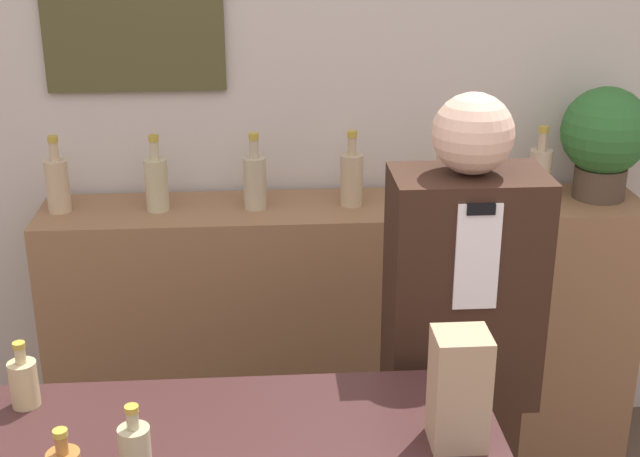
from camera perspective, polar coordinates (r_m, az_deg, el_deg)
name	(u,v)px	position (r m, az deg, el deg)	size (l,w,h in m)	color
back_wall	(273,93)	(3.22, -3.01, 8.65)	(5.20, 0.09, 2.70)	beige
back_shelf	(343,334)	(3.30, 1.51, -6.75)	(2.11, 0.36, 1.01)	#8E6642
shopkeeper	(458,375)	(2.52, 8.80, -9.25)	(0.40, 0.25, 1.58)	#331E14
potted_plant	(605,137)	(3.26, 17.76, 5.60)	(0.31, 0.31, 0.40)	#4C3D2D
paper_bag	(459,389)	(1.93, 8.90, -10.12)	(0.12, 0.11, 0.26)	tan
counter_bottle_2	(24,382)	(2.18, -18.43, -9.29)	(0.07, 0.07, 0.16)	tan
counter_bottle_4	(135,449)	(1.89, -11.75, -13.67)	(0.07, 0.07, 0.16)	tan
shelf_bottle_0	(58,183)	(3.13, -16.45, 2.79)	(0.08, 0.08, 0.27)	tan
shelf_bottle_1	(157,182)	(3.07, -10.42, 2.92)	(0.08, 0.08, 0.27)	tan
shelf_bottle_2	(255,180)	(3.05, -4.19, 3.09)	(0.08, 0.08, 0.27)	tan
shelf_bottle_3	(352,178)	(3.07, 2.03, 3.28)	(0.08, 0.08, 0.27)	tan
shelf_bottle_4	(447,176)	(3.12, 8.14, 3.36)	(0.08, 0.08, 0.27)	tan
shelf_bottle_5	(540,172)	(3.22, 13.89, 3.51)	(0.08, 0.08, 0.27)	tan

